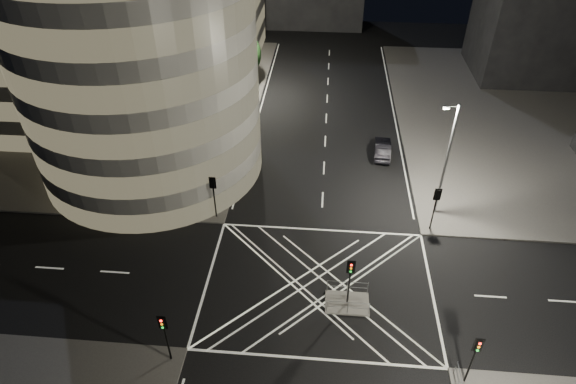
# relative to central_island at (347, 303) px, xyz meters

# --- Properties ---
(ground) EXTENTS (120.00, 120.00, 0.00)m
(ground) POSITION_rel_central_island_xyz_m (-2.00, 1.50, -0.07)
(ground) COLOR black
(ground) RESTS_ON ground
(sidewalk_far_left) EXTENTS (42.00, 42.00, 0.15)m
(sidewalk_far_left) POSITION_rel_central_island_xyz_m (-31.00, 28.50, 0.00)
(sidewalk_far_left) COLOR #52504D
(sidewalk_far_left) RESTS_ON ground
(central_island) EXTENTS (3.00, 2.00, 0.15)m
(central_island) POSITION_rel_central_island_xyz_m (0.00, 0.00, 0.00)
(central_island) COLOR slate
(central_island) RESTS_ON ground
(office_tower_curved) EXTENTS (30.00, 29.00, 27.20)m
(office_tower_curved) POSITION_rel_central_island_xyz_m (-22.74, 20.24, 12.58)
(office_tower_curved) COLOR gray
(office_tower_curved) RESTS_ON sidewalk_far_left
(building_right_far) EXTENTS (14.00, 12.00, 15.00)m
(building_right_far) POSITION_rel_central_island_xyz_m (24.00, 41.50, 7.58)
(building_right_far) COLOR black
(building_right_far) RESTS_ON sidewalk_far_right
(tree_a) EXTENTS (4.86, 4.86, 7.52)m
(tree_a) POSITION_rel_central_island_xyz_m (-12.50, 10.50, 4.79)
(tree_a) COLOR black
(tree_a) RESTS_ON sidewalk_far_left
(tree_b) EXTENTS (4.18, 4.18, 6.57)m
(tree_b) POSITION_rel_central_island_xyz_m (-12.50, 16.50, 4.23)
(tree_b) COLOR black
(tree_b) RESTS_ON sidewalk_far_left
(tree_c) EXTENTS (3.76, 3.76, 6.78)m
(tree_c) POSITION_rel_central_island_xyz_m (-12.50, 22.50, 4.68)
(tree_c) COLOR black
(tree_c) RESTS_ON sidewalk_far_left
(tree_d) EXTENTS (4.50, 4.50, 7.27)m
(tree_d) POSITION_rel_central_island_xyz_m (-12.50, 28.50, 4.74)
(tree_d) COLOR black
(tree_d) RESTS_ON sidewalk_far_left
(tree_e) EXTENTS (4.38, 4.38, 6.44)m
(tree_e) POSITION_rel_central_island_xyz_m (-12.50, 34.50, 3.99)
(tree_e) COLOR black
(tree_e) RESTS_ON sidewalk_far_left
(traffic_signal_fl) EXTENTS (0.55, 0.22, 4.00)m
(traffic_signal_fl) POSITION_rel_central_island_xyz_m (-10.80, 8.30, 2.84)
(traffic_signal_fl) COLOR black
(traffic_signal_fl) RESTS_ON sidewalk_far_left
(traffic_signal_nl) EXTENTS (0.55, 0.22, 4.00)m
(traffic_signal_nl) POSITION_rel_central_island_xyz_m (-10.80, -5.30, 2.84)
(traffic_signal_nl) COLOR black
(traffic_signal_nl) RESTS_ON sidewalk_near_left
(traffic_signal_fr) EXTENTS (0.55, 0.22, 4.00)m
(traffic_signal_fr) POSITION_rel_central_island_xyz_m (6.80, 8.30, 2.84)
(traffic_signal_fr) COLOR black
(traffic_signal_fr) RESTS_ON sidewalk_far_right
(traffic_signal_nr) EXTENTS (0.55, 0.22, 4.00)m
(traffic_signal_nr) POSITION_rel_central_island_xyz_m (6.80, -5.30, 2.84)
(traffic_signal_nr) COLOR black
(traffic_signal_nr) RESTS_ON sidewalk_near_right
(traffic_signal_island) EXTENTS (0.55, 0.22, 4.00)m
(traffic_signal_island) POSITION_rel_central_island_xyz_m (0.00, 0.00, 2.84)
(traffic_signal_island) COLOR black
(traffic_signal_island) RESTS_ON central_island
(street_lamp_left_near) EXTENTS (1.25, 0.25, 10.00)m
(street_lamp_left_near) POSITION_rel_central_island_xyz_m (-11.44, 13.50, 5.47)
(street_lamp_left_near) COLOR slate
(street_lamp_left_near) RESTS_ON sidewalk_far_left
(street_lamp_left_far) EXTENTS (1.25, 0.25, 10.00)m
(street_lamp_left_far) POSITION_rel_central_island_xyz_m (-11.44, 31.50, 5.47)
(street_lamp_left_far) COLOR slate
(street_lamp_left_far) RESTS_ON sidewalk_far_left
(street_lamp_right_far) EXTENTS (1.25, 0.25, 10.00)m
(street_lamp_right_far) POSITION_rel_central_island_xyz_m (7.44, 10.50, 5.47)
(street_lamp_right_far) COLOR slate
(street_lamp_right_far) RESTS_ON sidewalk_far_right
(railing_island_south) EXTENTS (2.80, 0.06, 1.10)m
(railing_island_south) POSITION_rel_central_island_xyz_m (0.00, -0.90, 0.62)
(railing_island_south) COLOR slate
(railing_island_south) RESTS_ON central_island
(railing_island_north) EXTENTS (2.80, 0.06, 1.10)m
(railing_island_north) POSITION_rel_central_island_xyz_m (0.00, 0.90, 0.62)
(railing_island_north) COLOR slate
(railing_island_north) RESTS_ON central_island
(sedan) EXTENTS (1.87, 4.56, 1.47)m
(sedan) POSITION_rel_central_island_xyz_m (3.70, 19.31, 0.66)
(sedan) COLOR black
(sedan) RESTS_ON ground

